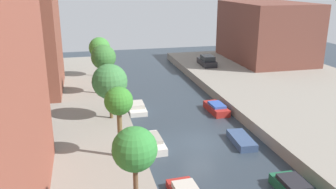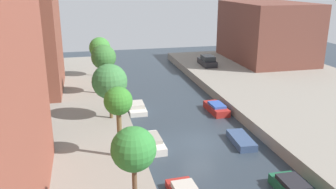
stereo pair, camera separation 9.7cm
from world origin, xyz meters
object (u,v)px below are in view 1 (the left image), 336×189
street_tree_2 (119,103)px  moored_boat_left_4 (137,108)px  low_block_right (266,32)px  street_tree_4 (104,58)px  street_tree_5 (100,48)px  moored_boat_right_1 (295,189)px  street_tree_3 (110,82)px  moored_boat_left_3 (153,142)px  moored_boat_right_3 (216,108)px  parked_car (207,61)px  street_tree_1 (135,150)px  moored_boat_right_2 (241,140)px

street_tree_2 → moored_boat_left_4: size_ratio=1.44×
low_block_right → street_tree_4: size_ratio=2.79×
street_tree_5 → moored_boat_right_1: (9.83, -27.75, -4.16)m
low_block_right → moored_boat_right_1: (-14.74, -31.84, -4.85)m
street_tree_4 → moored_boat_right_1: 22.88m
street_tree_3 → moored_boat_left_4: size_ratio=1.41×
moored_boat_right_1 → moored_boat_left_3: bearing=129.5°
street_tree_2 → moored_boat_right_3: (10.42, 9.10, -4.45)m
moored_boat_left_3 → street_tree_4: bearing=103.5°
moored_boat_left_4 → moored_boat_right_3: 7.91m
moored_boat_right_3 → street_tree_3: bearing=-170.4°
street_tree_4 → moored_boat_left_3: (2.80, -11.62, -4.52)m
low_block_right → street_tree_4: (-24.57, -11.67, -0.37)m
parked_car → moored_boat_left_3: size_ratio=1.09×
street_tree_1 → street_tree_2: street_tree_1 is taller
street_tree_4 → moored_boat_right_2: bearing=-52.5°
street_tree_1 → street_tree_3: street_tree_1 is taller
street_tree_5 → moored_boat_right_1: size_ratio=1.37×
moored_boat_right_2 → street_tree_2: bearing=-169.4°
street_tree_5 → moored_boat_left_3: (2.80, -19.21, -4.19)m
street_tree_5 → moored_boat_left_4: (2.78, -11.00, -4.20)m
street_tree_5 → moored_boat_right_2: (9.77, -20.31, -4.27)m
street_tree_2 → street_tree_4: street_tree_4 is taller
low_block_right → moored_boat_right_3: bearing=-129.6°
street_tree_1 → moored_boat_right_1: size_ratio=1.39×
street_tree_5 → moored_boat_right_1: bearing=-70.5°
moored_boat_left_4 → low_block_right: bearing=34.7°
parked_car → street_tree_3: bearing=-130.7°
parked_car → moored_boat_right_3: 16.26m
moored_boat_right_3 → moored_boat_right_1: bearing=-92.3°
low_block_right → street_tree_3: low_block_right is taller
low_block_right → moored_boat_left_4: 26.95m
street_tree_1 → street_tree_4: bearing=90.0°
street_tree_4 → street_tree_5: 7.60m
moored_boat_left_4 → moored_boat_right_3: (7.64, -2.04, 0.04)m
street_tree_3 → parked_car: size_ratio=1.17×
street_tree_5 → moored_boat_left_4: bearing=-75.8°
parked_car → moored_boat_left_3: (-12.13, -21.75, -1.24)m
street_tree_5 → parked_car: street_tree_5 is taller
street_tree_1 → moored_boat_right_2: size_ratio=1.43×
street_tree_4 → moored_boat_left_4: size_ratio=1.53×
street_tree_1 → moored_boat_right_3: bearing=57.1°
street_tree_2 → moored_boat_right_1: size_ratio=1.38×
street_tree_3 → street_tree_5: size_ratio=0.98×
moored_boat_left_3 → street_tree_2: bearing=-133.6°
street_tree_1 → moored_boat_right_3: street_tree_1 is taller
street_tree_2 → moored_boat_right_3: street_tree_2 is taller
moored_boat_right_1 → moored_boat_right_3: size_ratio=0.97×
street_tree_4 → moored_boat_left_4: bearing=-50.8°
street_tree_1 → street_tree_5: street_tree_1 is taller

